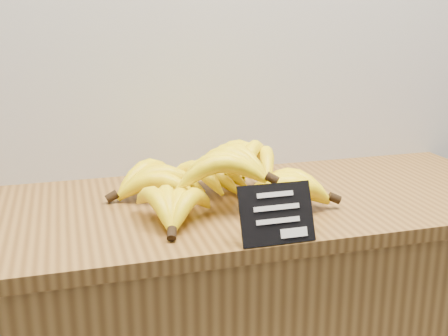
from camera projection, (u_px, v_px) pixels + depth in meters
counter_top at (218, 207)px, 1.26m from camera, size 1.45×0.54×0.03m
chalkboard_sign at (277, 214)px, 1.03m from camera, size 0.14×0.05×0.11m
banana_pile at (212, 180)px, 1.23m from camera, size 0.48×0.44×0.13m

